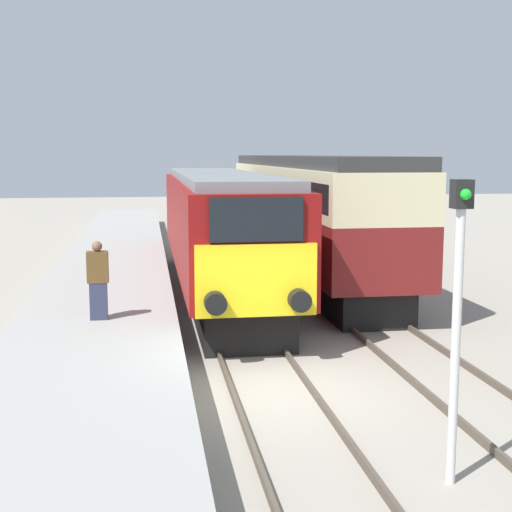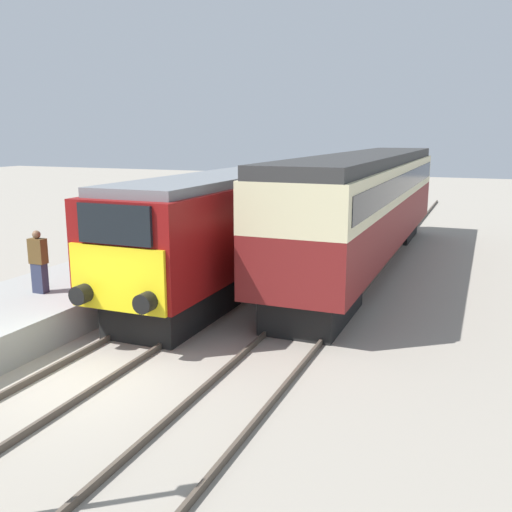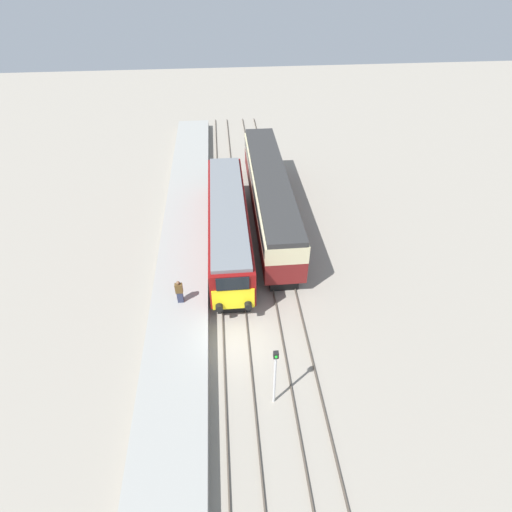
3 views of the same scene
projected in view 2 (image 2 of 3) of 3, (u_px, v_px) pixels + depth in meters
name	position (u px, v px, depth m)	size (l,w,h in m)	color
ground_plane	(70.00, 383.00, 11.48)	(120.00, 120.00, 0.00)	gray
platform_left	(147.00, 266.00, 19.85)	(3.50, 50.00, 0.82)	gray
rails_near_track	(189.00, 310.00, 15.99)	(1.51, 60.00, 0.14)	#4C4238
rails_far_track	(305.00, 325.00, 14.73)	(1.50, 60.00, 0.14)	#4C4238
locomotive	(247.00, 218.00, 19.34)	(2.70, 15.26, 3.71)	black
passenger_carriage	(367.00, 200.00, 20.91)	(2.75, 17.65, 4.20)	black
person_on_platform	(39.00, 262.00, 14.83)	(0.44, 0.26, 1.66)	#2D334C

